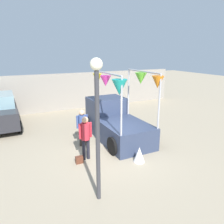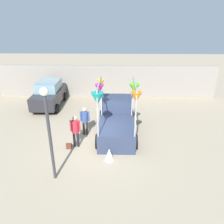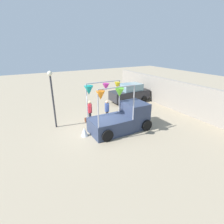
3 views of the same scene
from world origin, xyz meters
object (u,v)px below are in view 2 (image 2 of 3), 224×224
at_px(person_vendor, 85,119).
at_px(handbag, 69,146).
at_px(parked_car, 49,94).
at_px(folded_kite_bundle_white, 109,154).
at_px(vendor_truck, 116,118).
at_px(street_lamp, 48,123).
at_px(person_customer, 75,128).

distance_m(person_vendor, handbag, 1.84).
distance_m(parked_car, folded_kite_bundle_white, 8.21).
height_order(vendor_truck, street_lamp, street_lamp).
xyz_separation_m(parked_car, street_lamp, (2.46, -8.00, 1.65)).
bearing_deg(folded_kite_bundle_white, person_customer, 147.57).
bearing_deg(person_customer, vendor_truck, 37.44).
distance_m(handbag, street_lamp, 3.31).
bearing_deg(person_customer, handbag, -150.26).
relative_size(handbag, folded_kite_bundle_white, 0.47).
bearing_deg(vendor_truck, person_vendor, -170.05).
xyz_separation_m(vendor_truck, parked_car, (-5.03, 4.00, 0.06)).
relative_size(person_customer, handbag, 6.25).
height_order(handbag, folded_kite_bundle_white, folded_kite_bundle_white).
distance_m(person_customer, street_lamp, 2.90).
relative_size(street_lamp, folded_kite_bundle_white, 6.64).
bearing_deg(handbag, person_customer, 29.74).
xyz_separation_m(street_lamp, folded_kite_bundle_white, (2.24, 1.31, -2.29)).
relative_size(parked_car, person_customer, 2.28).
distance_m(person_customer, handbag, 1.01).
bearing_deg(person_vendor, street_lamp, -102.15).
bearing_deg(person_vendor, folded_kite_bundle_white, -58.84).
distance_m(vendor_truck, handbag, 3.11).
height_order(person_vendor, folded_kite_bundle_white, person_vendor).
xyz_separation_m(vendor_truck, street_lamp, (-2.57, -4.01, 1.71)).
distance_m(parked_car, handbag, 6.39).
bearing_deg(vendor_truck, handbag, -143.59).
bearing_deg(person_customer, folded_kite_bundle_white, -32.43).
relative_size(vendor_truck, person_vendor, 2.48).
relative_size(parked_car, handbag, 14.29).
distance_m(vendor_truck, folded_kite_bundle_white, 2.78).
relative_size(parked_car, folded_kite_bundle_white, 6.67).
height_order(person_vendor, handbag, person_vendor).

